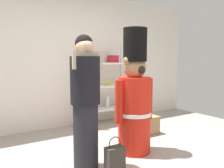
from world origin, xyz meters
The scene contains 6 objects.
back_wall centered at (0.00, 2.20, 1.30)m, with size 6.40×0.12×2.60m, color silver.
merchandise_shelf centered at (0.80, 1.98, 0.80)m, with size 1.24×0.35×1.57m.
teddy_bear_guard centered at (0.39, 0.38, 0.76)m, with size 0.63×0.47×1.74m.
person_shopper centered at (-0.41, 0.29, 0.83)m, with size 0.37×0.35×1.60m.
shopping_bag centered at (-0.20, -0.03, 0.17)m, with size 0.22×0.13×0.44m.
display_crate centered at (1.09, 0.90, 0.16)m, with size 0.41×0.27×0.31m.
Camera 1 is at (-1.64, -2.22, 1.32)m, focal length 38.14 mm.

